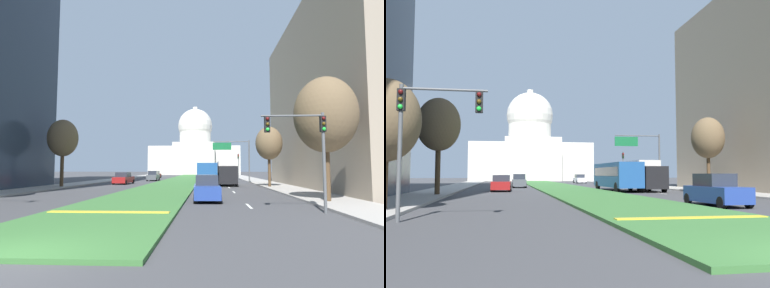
% 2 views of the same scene
% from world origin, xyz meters
% --- Properties ---
extents(ground_plane, '(260.00, 260.00, 0.00)m').
position_xyz_m(ground_plane, '(0.00, 55.36, 0.00)').
color(ground_plane, '#3D3D3F').
extents(grass_median, '(6.64, 99.64, 0.14)m').
position_xyz_m(grass_median, '(0.00, 49.82, 0.07)').
color(grass_median, '#386B33').
rests_on(grass_median, ground_plane).
extents(median_curb_nose, '(5.98, 0.50, 0.04)m').
position_xyz_m(median_curb_nose, '(0.00, 7.67, 0.16)').
color(median_curb_nose, gold).
rests_on(median_curb_nose, grass_median).
extents(lane_dashes_right, '(0.16, 67.06, 0.01)m').
position_xyz_m(lane_dashes_right, '(7.34, 40.39, 0.00)').
color(lane_dashes_right, silver).
rests_on(lane_dashes_right, ground_plane).
extents(sidewalk_left, '(4.00, 99.64, 0.15)m').
position_xyz_m(sidewalk_left, '(-13.37, 44.28, 0.07)').
color(sidewalk_left, '#9E9991').
rests_on(sidewalk_left, ground_plane).
extents(sidewalk_right, '(4.00, 99.64, 0.15)m').
position_xyz_m(sidewalk_right, '(13.37, 44.28, 0.07)').
color(sidewalk_right, '#9E9991').
rests_on(sidewalk_right, ground_plane).
extents(midrise_block_right, '(14.11, 31.04, 20.93)m').
position_xyz_m(midrise_block_right, '(22.42, 28.53, 10.47)').
color(midrise_block_right, gray).
rests_on(midrise_block_right, ground_plane).
extents(capitol_building, '(32.08, 28.61, 26.03)m').
position_xyz_m(capitol_building, '(0.00, 109.95, 8.36)').
color(capitol_building, beige).
rests_on(capitol_building, ground_plane).
extents(traffic_light_near_right, '(3.34, 0.35, 5.20)m').
position_xyz_m(traffic_light_near_right, '(10.02, 8.86, 3.80)').
color(traffic_light_near_right, '#515456').
rests_on(traffic_light_near_right, ground_plane).
extents(traffic_light_far_right, '(0.28, 0.35, 5.20)m').
position_xyz_m(traffic_light_far_right, '(10.87, 53.73, 3.31)').
color(traffic_light_far_right, '#515456').
rests_on(traffic_light_far_right, ground_plane).
extents(overhead_guide_sign, '(5.56, 0.20, 6.50)m').
position_xyz_m(overhead_guide_sign, '(8.99, 39.19, 4.65)').
color(overhead_guide_sign, '#515456').
rests_on(overhead_guide_sign, ground_plane).
extents(street_tree_right_near, '(4.09, 4.09, 8.44)m').
position_xyz_m(street_tree_right_near, '(12.74, 13.46, 5.86)').
color(street_tree_right_near, '#4C3823').
rests_on(street_tree_right_near, ground_plane).
extents(street_tree_left_mid, '(3.51, 3.51, 8.06)m').
position_xyz_m(street_tree_left_mid, '(-12.36, 28.10, 5.82)').
color(street_tree_left_mid, '#4C3823').
rests_on(street_tree_left_mid, ground_plane).
extents(street_tree_right_mid, '(3.14, 3.14, 7.21)m').
position_xyz_m(street_tree_right_mid, '(12.10, 29.31, 5.21)').
color(street_tree_right_mid, '#4C3823').
rests_on(street_tree_right_mid, ground_plane).
extents(sedan_lead_stopped, '(1.95, 4.61, 1.82)m').
position_xyz_m(sedan_lead_stopped, '(4.77, 14.61, 0.85)').
color(sedan_lead_stopped, navy).
rests_on(sedan_lead_stopped, ground_plane).
extents(sedan_midblock, '(2.13, 4.68, 1.69)m').
position_xyz_m(sedan_midblock, '(-7.29, 36.49, 0.80)').
color(sedan_midblock, maroon).
rests_on(sedan_midblock, ground_plane).
extents(sedan_distant, '(1.83, 4.31, 1.80)m').
position_xyz_m(sedan_distant, '(-5.07, 48.22, 0.84)').
color(sedan_distant, '#4C5156').
rests_on(sedan_distant, ground_plane).
extents(sedan_far_horizon, '(2.24, 4.72, 1.67)m').
position_xyz_m(sedan_far_horizon, '(-7.32, 63.28, 0.79)').
color(sedan_far_horizon, maroon).
rests_on(sedan_far_horizon, ground_plane).
extents(sedan_very_far, '(2.05, 4.21, 1.75)m').
position_xyz_m(sedan_very_far, '(7.53, 72.44, 0.81)').
color(sedan_very_far, silver).
rests_on(sedan_very_far, ground_plane).
extents(box_truck_delivery, '(2.40, 6.40, 3.20)m').
position_xyz_m(box_truck_delivery, '(7.37, 33.64, 1.68)').
color(box_truck_delivery, black).
rests_on(box_truck_delivery, ground_plane).
extents(city_bus, '(2.62, 11.00, 2.95)m').
position_xyz_m(city_bus, '(4.77, 35.54, 1.77)').
color(city_bus, '#1E4C8C').
rests_on(city_bus, ground_plane).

